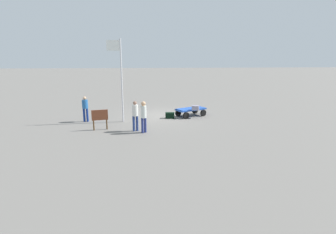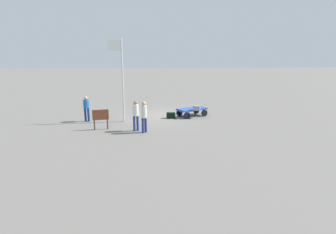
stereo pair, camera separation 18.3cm
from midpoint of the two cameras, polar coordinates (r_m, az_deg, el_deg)
name	(u,v)px [view 2 (the right image)]	position (r m, az deg, el deg)	size (l,w,h in m)	color
ground_plane	(164,115)	(19.85, -0.61, 0.35)	(120.00, 120.00, 0.00)	slate
luggage_cart	(192,110)	(19.60, 5.19, 1.37)	(2.33, 1.88, 0.56)	#214DB1
suitcase_navy	(197,108)	(19.02, 6.22, 1.88)	(0.55, 0.43, 0.30)	gray
suitcase_tan	(171,115)	(18.96, 0.87, 0.33)	(0.63, 0.39, 0.39)	black
worker_lead	(136,114)	(15.84, -6.39, 0.71)	(0.43, 0.43, 1.76)	navy
worker_trailing	(144,115)	(15.44, -4.65, 0.52)	(0.45, 0.45, 1.80)	navy
worker_supervisor	(86,106)	(18.68, -16.30, 2.11)	(0.41, 0.41, 1.67)	navy
flagpole	(121,73)	(17.82, -9.47, 8.92)	(0.91, 0.10, 5.28)	silver
signboard	(101,117)	(16.52, -13.49, 0.08)	(0.93, 0.27, 1.20)	#4C3319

